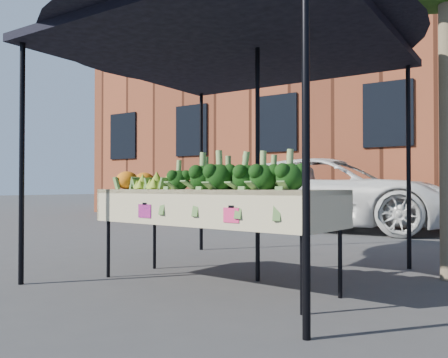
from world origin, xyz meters
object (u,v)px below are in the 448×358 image
at_px(table, 212,238).
at_px(vehicle, 331,102).
at_px(canopy, 232,144).
at_px(street_tree, 447,38).

distance_m(table, vehicle, 6.76).
bearing_deg(canopy, table, -77.28).
xyz_separation_m(vehicle, street_tree, (2.94, -4.70, -0.37)).
bearing_deg(street_tree, table, -139.33).
xyz_separation_m(canopy, vehicle, (-1.03, 5.71, 1.42)).
relative_size(table, canopy, 0.78).
distance_m(vehicle, street_tree, 5.56).
bearing_deg(table, street_tree, 40.67).
height_order(canopy, vehicle, vehicle).
height_order(table, canopy, canopy).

